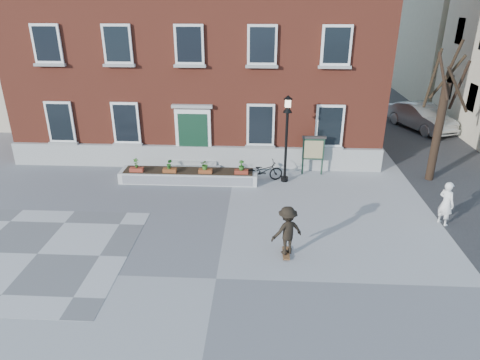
# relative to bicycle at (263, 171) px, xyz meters

# --- Properties ---
(ground) EXTENTS (100.00, 100.00, 0.00)m
(ground) POSITION_rel_bicycle_xyz_m (-1.37, -7.46, -0.47)
(ground) COLOR #959597
(ground) RESTS_ON ground
(checker_patch) EXTENTS (6.00, 6.00, 0.01)m
(checker_patch) POSITION_rel_bicycle_xyz_m (-7.37, -6.46, -0.46)
(checker_patch) COLOR slate
(checker_patch) RESTS_ON ground
(bicycle) EXTENTS (1.87, 0.99, 0.93)m
(bicycle) POSITION_rel_bicycle_xyz_m (0.00, 0.00, 0.00)
(bicycle) COLOR black
(bicycle) RESTS_ON ground
(parked_car) EXTENTS (3.41, 5.16, 1.61)m
(parked_car) POSITION_rel_bicycle_xyz_m (9.80, 8.66, 0.34)
(parked_car) COLOR #A7AAAB
(parked_car) RESTS_ON ground
(bystander) EXTENTS (0.65, 0.73, 1.68)m
(bystander) POSITION_rel_bicycle_xyz_m (6.65, -3.67, 0.37)
(bystander) COLOR white
(bystander) RESTS_ON ground
(brick_building) EXTENTS (18.40, 10.85, 12.60)m
(brick_building) POSITION_rel_bicycle_xyz_m (-3.37, 6.52, 5.84)
(brick_building) COLOR brown
(brick_building) RESTS_ON ground
(planter_assembly) EXTENTS (6.20, 1.12, 1.15)m
(planter_assembly) POSITION_rel_bicycle_xyz_m (-3.36, -0.28, -0.16)
(planter_assembly) COLOR silver
(planter_assembly) RESTS_ON ground
(bare_tree) EXTENTS (1.83, 1.83, 6.16)m
(bare_tree) POSITION_rel_bicycle_xyz_m (7.64, 0.55, 2.32)
(bare_tree) COLOR black
(bare_tree) RESTS_ON ground
(lamp_post) EXTENTS (0.40, 0.40, 3.93)m
(lamp_post) POSITION_rel_bicycle_xyz_m (0.97, -0.01, 2.07)
(lamp_post) COLOR black
(lamp_post) RESTS_ON ground
(notice_board) EXTENTS (1.10, 0.16, 1.87)m
(notice_board) POSITION_rel_bicycle_xyz_m (2.29, 0.87, 0.80)
(notice_board) COLOR #1A3523
(notice_board) RESTS_ON ground
(skateboarder) EXTENTS (1.23, 1.02, 1.74)m
(skateboarder) POSITION_rel_bicycle_xyz_m (0.77, -6.05, 0.43)
(skateboarder) COLOR brown
(skateboarder) RESTS_ON ground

